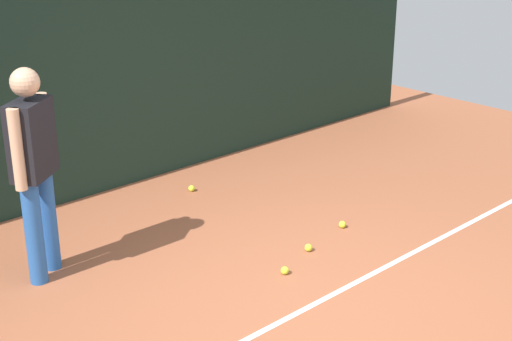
{
  "coord_description": "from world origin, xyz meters",
  "views": [
    {
      "loc": [
        -3.41,
        -3.28,
        2.91
      ],
      "look_at": [
        0.0,
        0.4,
        1.0
      ],
      "focal_mm": 51.94,
      "sensor_mm": 36.0,
      "label": 1
    }
  ],
  "objects_px": {
    "tennis_ball_far_left": "(192,188)",
    "tennis_ball_mid_court": "(342,224)",
    "tennis_player": "(34,162)",
    "tennis_ball_by_fence": "(308,248)",
    "tennis_ball_near_player": "(285,270)"
  },
  "relations": [
    {
      "from": "tennis_ball_near_player",
      "to": "tennis_ball_mid_court",
      "type": "distance_m",
      "value": 1.04
    },
    {
      "from": "tennis_ball_near_player",
      "to": "tennis_ball_by_fence",
      "type": "height_order",
      "value": "same"
    },
    {
      "from": "tennis_ball_near_player",
      "to": "tennis_ball_mid_court",
      "type": "bearing_deg",
      "value": 14.59
    },
    {
      "from": "tennis_ball_far_left",
      "to": "tennis_player",
      "type": "bearing_deg",
      "value": -163.21
    },
    {
      "from": "tennis_player",
      "to": "tennis_ball_by_fence",
      "type": "height_order",
      "value": "tennis_player"
    },
    {
      "from": "tennis_ball_near_player",
      "to": "tennis_ball_far_left",
      "type": "distance_m",
      "value": 1.97
    },
    {
      "from": "tennis_ball_near_player",
      "to": "tennis_ball_mid_court",
      "type": "relative_size",
      "value": 1.0
    },
    {
      "from": "tennis_ball_far_left",
      "to": "tennis_ball_mid_court",
      "type": "bearing_deg",
      "value": -73.88
    },
    {
      "from": "tennis_ball_mid_court",
      "to": "tennis_ball_far_left",
      "type": "bearing_deg",
      "value": 106.12
    },
    {
      "from": "tennis_ball_by_fence",
      "to": "tennis_ball_mid_court",
      "type": "xyz_separation_m",
      "value": [
        0.57,
        0.11,
        0.0
      ]
    },
    {
      "from": "tennis_player",
      "to": "tennis_ball_far_left",
      "type": "relative_size",
      "value": 25.76
    },
    {
      "from": "tennis_ball_by_fence",
      "to": "tennis_ball_far_left",
      "type": "relative_size",
      "value": 1.0
    },
    {
      "from": "tennis_player",
      "to": "tennis_ball_far_left",
      "type": "bearing_deg",
      "value": -19.2
    },
    {
      "from": "tennis_player",
      "to": "tennis_ball_near_player",
      "type": "relative_size",
      "value": 25.76
    },
    {
      "from": "tennis_player",
      "to": "tennis_ball_near_player",
      "type": "bearing_deg",
      "value": -78.74
    }
  ]
}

